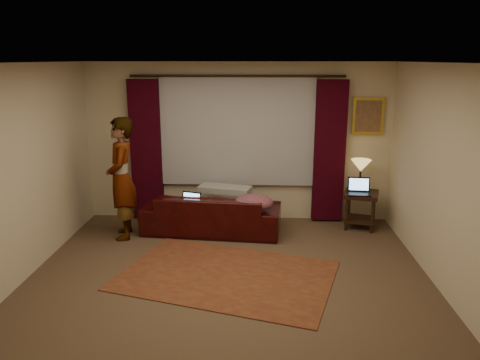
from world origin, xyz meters
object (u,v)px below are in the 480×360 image
at_px(tiffany_lamp, 360,175).
at_px(laptop_table, 360,187).
at_px(sofa, 212,205).
at_px(laptop_sofa, 188,202).
at_px(person, 122,179).
at_px(end_table, 360,210).

height_order(tiffany_lamp, laptop_table, tiffany_lamp).
height_order(sofa, laptop_sofa, sofa).
relative_size(laptop_sofa, laptop_table, 0.92).
xyz_separation_m(tiffany_lamp, person, (-3.65, -0.64, 0.07)).
xyz_separation_m(laptop_sofa, tiffany_lamp, (2.68, 0.55, 0.31)).
relative_size(laptop_sofa, end_table, 0.57).
relative_size(sofa, laptop_table, 5.73).
relative_size(tiffany_lamp, person, 0.28).
xyz_separation_m(sofa, laptop_table, (2.29, 0.15, 0.29)).
bearing_deg(end_table, tiffany_lamp, 101.00).
bearing_deg(tiffany_lamp, laptop_sofa, -168.48).
height_order(sofa, laptop_table, sofa).
bearing_deg(person, end_table, 84.85).
distance_m(sofa, tiffany_lamp, 2.40).
bearing_deg(person, laptop_sofa, 81.93).
bearing_deg(tiffany_lamp, laptop_table, -102.32).
xyz_separation_m(sofa, tiffany_lamp, (2.34, 0.37, 0.42)).
relative_size(sofa, end_table, 3.58).
bearing_deg(laptop_table, laptop_sofa, -167.54).
distance_m(tiffany_lamp, person, 3.71).
height_order(laptop_sofa, end_table, laptop_sofa).
relative_size(end_table, tiffany_lamp, 1.17).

